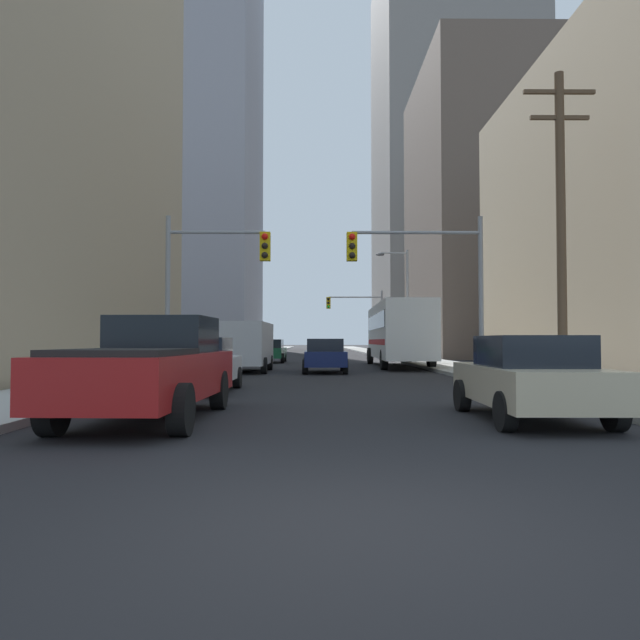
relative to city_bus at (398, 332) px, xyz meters
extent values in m
plane|color=black|center=(-4.22, -27.63, -1.93)|extent=(400.00, 400.00, 0.00)
cube|color=#9E9E99|center=(-11.02, 22.37, -1.85)|extent=(3.35, 160.00, 0.15)
cube|color=#9E9E99|center=(2.58, 22.37, -1.85)|extent=(3.35, 160.00, 0.15)
cube|color=silver|center=(0.00, -0.01, 0.02)|extent=(2.77, 11.56, 2.90)
cube|color=black|center=(-1.26, -0.01, 0.54)|extent=(0.27, 10.58, 0.80)
cube|color=red|center=(-1.26, -0.01, -0.56)|extent=(0.26, 10.58, 0.28)
cylinder|color=black|center=(-1.17, 4.02, -1.43)|extent=(0.32, 1.00, 1.00)
cylinder|color=black|center=(1.18, 4.02, -1.43)|extent=(0.32, 1.00, 1.00)
cylinder|color=black|center=(-1.17, -3.23, -1.43)|extent=(0.32, 1.00, 1.00)
cylinder|color=black|center=(1.18, -3.23, -1.43)|extent=(0.32, 1.00, 1.00)
cube|color=maroon|center=(-7.54, -21.58, -1.13)|extent=(2.21, 5.48, 0.80)
cube|color=black|center=(-7.54, -20.60, -0.38)|extent=(1.87, 1.87, 0.70)
cube|color=black|center=(-7.54, -22.93, -0.68)|extent=(1.85, 2.44, 0.10)
cylinder|color=black|center=(-8.50, -19.85, -1.53)|extent=(0.28, 0.80, 0.80)
cylinder|color=black|center=(-6.58, -19.85, -1.53)|extent=(0.28, 0.80, 0.80)
cylinder|color=black|center=(-8.50, -23.30, -1.53)|extent=(0.28, 0.80, 0.80)
cylinder|color=black|center=(-6.58, -23.30, -1.53)|extent=(0.28, 0.80, 0.80)
cube|color=#B7BABF|center=(-7.73, -5.17, -0.62)|extent=(2.11, 5.24, 1.90)
cube|color=black|center=(-7.73, -2.57, -0.20)|extent=(1.76, 0.06, 0.60)
cylinder|color=black|center=(-8.69, -3.51, -1.57)|extent=(0.24, 0.72, 0.72)
cylinder|color=black|center=(-6.77, -3.51, -1.57)|extent=(0.24, 0.72, 0.72)
cylinder|color=black|center=(-8.69, -6.84, -1.57)|extent=(0.24, 0.72, 0.72)
cylinder|color=black|center=(-6.77, -6.84, -1.57)|extent=(0.24, 0.72, 0.72)
cube|color=#C6B793|center=(-0.73, -21.58, -1.28)|extent=(1.89, 4.24, 0.65)
cube|color=black|center=(-0.73, -21.73, -0.68)|extent=(1.62, 1.93, 0.55)
cylinder|color=black|center=(-1.59, -20.24, -1.61)|extent=(0.22, 0.64, 0.64)
cylinder|color=black|center=(0.13, -20.24, -1.61)|extent=(0.22, 0.64, 0.64)
cylinder|color=black|center=(-1.59, -22.93, -1.61)|extent=(0.22, 0.64, 0.64)
cylinder|color=black|center=(0.13, -22.93, -1.61)|extent=(0.22, 0.64, 0.64)
cube|color=white|center=(-7.79, -15.74, -1.28)|extent=(1.84, 4.22, 0.65)
cube|color=black|center=(-7.79, -15.89, -0.68)|extent=(1.60, 1.91, 0.55)
cylinder|color=black|center=(-8.65, -14.39, -1.61)|extent=(0.22, 0.64, 0.64)
cylinder|color=black|center=(-6.92, -14.39, -1.61)|extent=(0.22, 0.64, 0.64)
cylinder|color=black|center=(-8.65, -17.08, -1.61)|extent=(0.22, 0.64, 0.64)
cylinder|color=black|center=(-6.92, -17.08, -1.61)|extent=(0.22, 0.64, 0.64)
cube|color=#141E4C|center=(-4.14, -5.79, -1.28)|extent=(1.84, 4.22, 0.65)
cube|color=black|center=(-4.14, -5.94, -0.68)|extent=(1.60, 1.92, 0.55)
cylinder|color=black|center=(-5.00, -4.44, -1.61)|extent=(0.22, 0.64, 0.64)
cylinder|color=black|center=(-3.28, -4.44, -1.61)|extent=(0.22, 0.64, 0.64)
cylinder|color=black|center=(-5.00, -7.13, -1.61)|extent=(0.22, 0.64, 0.64)
cylinder|color=black|center=(-3.28, -7.13, -1.61)|extent=(0.22, 0.64, 0.64)
cube|color=#195938|center=(-7.51, 6.51, -1.28)|extent=(1.94, 4.26, 0.65)
cube|color=black|center=(-7.51, 6.36, -0.68)|extent=(1.65, 1.95, 0.55)
cylinder|color=black|center=(-8.37, 7.85, -1.61)|extent=(0.22, 0.64, 0.64)
cylinder|color=black|center=(-6.64, 7.85, -1.61)|extent=(0.22, 0.64, 0.64)
cylinder|color=black|center=(-8.37, 5.16, -1.61)|extent=(0.22, 0.64, 0.64)
cylinder|color=black|center=(-6.64, 5.16, -1.61)|extent=(0.22, 0.64, 0.64)
cylinder|color=gray|center=(-9.95, -10.81, 1.07)|extent=(0.18, 0.18, 6.00)
cylinder|color=gray|center=(-8.18, -10.81, 3.47)|extent=(3.55, 0.12, 0.12)
cube|color=gold|center=(-6.40, -10.81, 2.95)|extent=(0.38, 0.30, 1.05)
sphere|color=red|center=(-6.40, -10.98, 3.29)|extent=(0.24, 0.24, 0.24)
sphere|color=black|center=(-6.40, -10.98, 2.95)|extent=(0.24, 0.24, 0.24)
sphere|color=black|center=(-6.40, -10.98, 2.61)|extent=(0.24, 0.24, 0.24)
cylinder|color=gray|center=(1.50, -10.81, 1.07)|extent=(0.18, 0.18, 6.00)
cylinder|color=gray|center=(-0.86, -10.81, 3.47)|extent=(4.73, 0.12, 0.12)
cube|color=gold|center=(-3.23, -10.81, 2.95)|extent=(0.38, 0.30, 1.05)
sphere|color=red|center=(-3.23, -10.98, 3.29)|extent=(0.24, 0.24, 0.24)
sphere|color=black|center=(-3.23, -10.98, 2.95)|extent=(0.24, 0.24, 0.24)
sphere|color=black|center=(-3.23, -10.98, 2.61)|extent=(0.24, 0.24, 0.24)
cylinder|color=gray|center=(1.50, 20.90, 1.07)|extent=(0.18, 0.18, 6.00)
cylinder|color=gray|center=(-0.92, 20.90, 3.47)|extent=(4.85, 0.12, 0.12)
cube|color=gold|center=(-3.35, 20.90, 2.95)|extent=(0.38, 0.30, 1.05)
sphere|color=black|center=(-3.35, 20.73, 3.29)|extent=(0.24, 0.24, 0.24)
sphere|color=black|center=(-3.35, 20.73, 2.95)|extent=(0.24, 0.24, 0.24)
sphere|color=#19D833|center=(-3.35, 20.73, 2.61)|extent=(0.24, 0.24, 0.24)
cylinder|color=brown|center=(2.91, -14.50, 2.90)|extent=(0.28, 0.28, 9.66)
cube|color=brown|center=(2.91, -14.50, 7.13)|extent=(2.20, 0.12, 0.12)
cube|color=brown|center=(2.91, -14.50, 6.33)|extent=(1.80, 0.12, 0.12)
cylinder|color=gray|center=(1.60, 6.74, 1.82)|extent=(0.16, 0.16, 7.50)
cylinder|color=gray|center=(0.69, 6.74, 5.37)|extent=(1.82, 0.10, 0.10)
ellipsoid|color=#4C4C51|center=(-0.22, 6.74, 5.27)|extent=(0.56, 0.32, 0.20)
cube|color=#93939E|center=(-26.54, 59.97, 30.39)|extent=(24.95, 27.72, 64.64)
cube|color=#66564C|center=(14.66, 20.24, 10.96)|extent=(19.54, 18.23, 25.78)
cube|color=gray|center=(16.97, 59.09, 29.26)|extent=(22.82, 25.81, 62.38)
camera|label=1|loc=(-4.58, -32.11, -0.50)|focal=32.86mm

